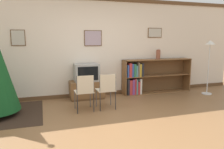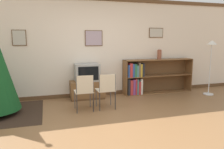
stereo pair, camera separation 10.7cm
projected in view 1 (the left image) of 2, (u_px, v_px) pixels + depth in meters
name	position (u px, v px, depth m)	size (l,w,h in m)	color
ground_plane	(122.00, 126.00, 4.03)	(24.00, 24.00, 0.00)	brown
wall_back	(93.00, 48.00, 6.01)	(9.19, 0.11, 2.70)	silver
tv_console	(87.00, 90.00, 5.83)	(0.90, 0.46, 0.48)	brown
television	(86.00, 72.00, 5.76)	(0.64, 0.44, 0.46)	#9E9E99
folding_chair_left	(85.00, 91.00, 4.76)	(0.40, 0.40, 0.82)	beige
folding_chair_right	(107.00, 89.00, 4.91)	(0.40, 0.40, 0.82)	beige
bookshelf	(145.00, 77.00, 6.39)	(2.12, 0.36, 1.00)	brown
vase	(158.00, 54.00, 6.40)	(0.12, 0.12, 0.28)	brown
standing_lamp	(209.00, 53.00, 6.17)	(0.28, 0.28, 1.55)	silver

